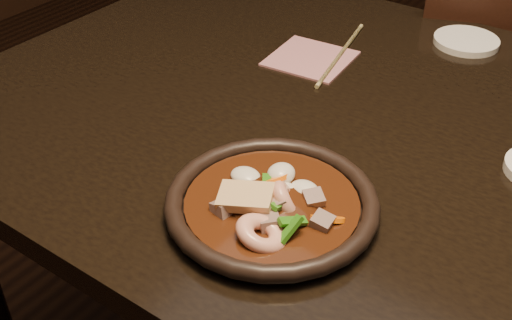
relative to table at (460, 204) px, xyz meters
The scene contains 7 objects.
table is the anchor object (origin of this frame).
chair 0.65m from the table, 101.59° to the left, with size 0.50×0.50×0.82m.
plate 0.31m from the table, 123.07° to the right, with size 0.26×0.26×0.03m.
stirfry 0.31m from the table, 122.51° to the right, with size 0.17×0.16×0.05m.
saucer_left 0.38m from the table, 111.71° to the left, with size 0.12×0.12×0.01m, color silver.
chopsticks 0.36m from the table, 150.04° to the left, with size 0.06×0.25×0.01m.
napkin 0.37m from the table, 158.85° to the left, with size 0.13×0.13×0.00m, color #A9686F.
Camera 1 is at (0.17, -0.75, 1.27)m, focal length 45.00 mm.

